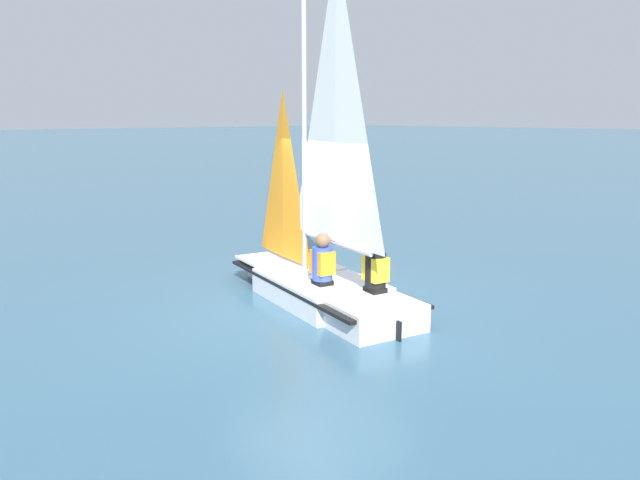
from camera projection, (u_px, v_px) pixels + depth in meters
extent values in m
plane|color=#38607A|center=(320.00, 301.00, 9.83)|extent=(260.00, 260.00, 0.00)
cube|color=silver|center=(320.00, 289.00, 9.79)|extent=(1.77, 2.39, 0.39)
cube|color=silver|center=(277.00, 269.00, 11.09)|extent=(0.91, 1.04, 0.39)
cube|color=silver|center=(376.00, 316.00, 8.49)|extent=(1.31, 1.12, 0.39)
cube|color=black|center=(320.00, 282.00, 9.76)|extent=(2.12, 4.05, 0.05)
cube|color=silver|center=(288.00, 262.00, 10.66)|extent=(1.58, 1.98, 0.04)
cylinder|color=#B7B7BC|center=(304.00, 117.00, 9.68)|extent=(0.08, 0.08, 4.93)
cylinder|color=#B7B7BC|center=(335.00, 243.00, 9.24)|extent=(0.45, 1.85, 0.07)
pyramid|color=white|center=(336.00, 97.00, 8.83)|extent=(0.41, 1.76, 4.14)
pyramid|color=orange|center=(284.00, 175.00, 10.50)|extent=(0.32, 1.31, 2.83)
cube|color=black|center=(399.00, 331.00, 8.07)|extent=(0.05, 0.08, 0.27)
cube|color=black|center=(322.00, 294.00, 9.39)|extent=(0.29, 0.32, 0.45)
cylinder|color=blue|center=(322.00, 264.00, 9.30)|extent=(0.35, 0.35, 0.50)
cube|color=orange|center=(322.00, 262.00, 9.30)|extent=(0.32, 0.39, 0.35)
sphere|color=brown|center=(322.00, 241.00, 9.23)|extent=(0.22, 0.22, 0.22)
cube|color=black|center=(375.00, 302.00, 9.00)|extent=(0.29, 0.32, 0.45)
cylinder|color=black|center=(375.00, 270.00, 8.91)|extent=(0.35, 0.35, 0.50)
cube|color=yellow|center=(376.00, 269.00, 8.90)|extent=(0.32, 0.39, 0.35)
sphere|color=#A87A56|center=(376.00, 246.00, 8.84)|extent=(0.22, 0.22, 0.22)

